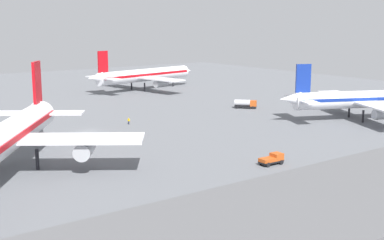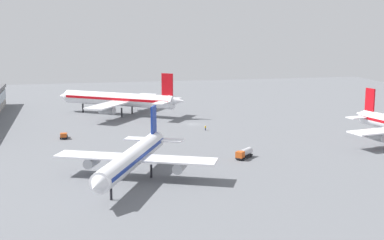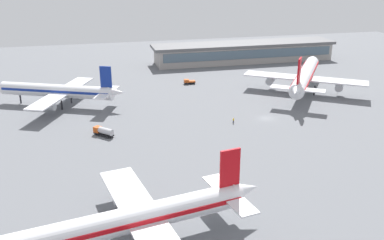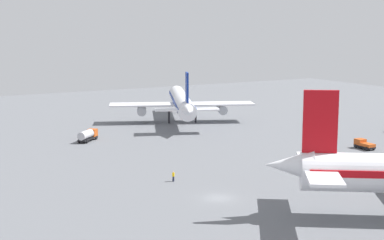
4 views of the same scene
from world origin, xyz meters
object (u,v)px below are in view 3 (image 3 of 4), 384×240
Objects in this scene: airplane_distant at (58,91)px; airplane_taxiing at (136,219)px; ground_crew_worker at (233,120)px; airplane_at_gate at (305,76)px; fuel_truck at (104,131)px; pushback_tractor at (189,82)px.

airplane_taxiing is at bearing 125.63° from airplane_distant.
ground_crew_worker is (-51.94, 29.97, -4.39)m from airplane_distant.
airplane_at_gate is 28.82× the size of ground_crew_worker.
airplane_at_gate is 79.83m from fuel_truck.
airplane_at_gate is at bearing -158.68° from airplane_distant.
fuel_truck is 1.32× the size of pushback_tractor.
pushback_tractor is (-49.07, -16.02, -4.27)m from airplane_distant.
airplane_taxiing reaches higher than airplane_distant.
fuel_truck is (75.35, 25.95, -4.77)m from airplane_at_gate.
pushback_tractor is 46.08m from ground_crew_worker.
ground_crew_worker is at bearing -132.17° from fuel_truck.
airplane_taxiing is at bearing 140.00° from fuel_truck.
airplane_at_gate is 0.99× the size of airplane_taxiing.
airplane_taxiing is 63.63m from ground_crew_worker.
airplane_taxiing is at bearing 171.84° from airplane_at_gate.
airplane_distant is 26.69× the size of ground_crew_worker.
airplane_distant is at bearing -20.20° from fuel_truck.
airplane_at_gate is at bearing 154.29° from pushback_tractor.
airplane_at_gate reaches higher than pushback_tractor.
airplane_at_gate is 10.77× the size of pushback_tractor.
airplane_at_gate is 44.96m from pushback_tractor.
ground_crew_worker is (36.61, 25.12, -5.31)m from airplane_at_gate.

